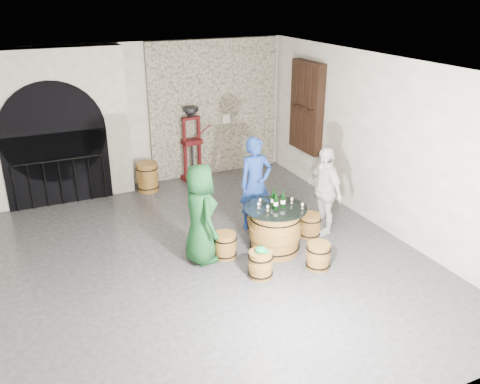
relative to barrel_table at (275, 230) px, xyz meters
name	(u,v)px	position (x,y,z in m)	size (l,w,h in m)	color
ground	(205,259)	(-1.20, 0.24, -0.41)	(8.00, 8.00, 0.00)	#2C2C2F
wall_back	(139,115)	(-1.20, 4.24, 1.19)	(8.00, 8.00, 0.00)	silver
wall_front	(357,305)	(-1.20, -3.76, 1.19)	(8.00, 8.00, 0.00)	silver
wall_right	(380,144)	(2.30, 0.24, 1.19)	(8.00, 8.00, 0.00)	silver
ceiling	(200,68)	(-1.20, 0.24, 2.79)	(8.00, 8.00, 0.00)	beige
stone_facing_panel	(215,108)	(0.60, 4.18, 1.19)	(3.20, 0.12, 3.18)	#ACA289
arched_opening	(52,128)	(-3.10, 3.98, 1.17)	(3.10, 0.60, 3.19)	silver
shuttered_window	(306,107)	(2.18, 2.64, 1.39)	(0.23, 1.10, 2.00)	black
barrel_table	(275,230)	(0.00, 0.00, 0.00)	(1.08, 1.08, 0.83)	brown
barrel_stool_left	(225,245)	(-0.87, 0.17, -0.19)	(0.41, 0.41, 0.44)	brown
barrel_stool_far	(257,219)	(0.10, 0.88, -0.19)	(0.41, 0.41, 0.44)	brown
barrel_stool_right	(310,226)	(0.85, 0.22, -0.19)	(0.41, 0.41, 0.44)	brown
barrel_stool_near_right	(318,256)	(0.38, -0.80, -0.19)	(0.41, 0.41, 0.44)	brown
barrel_stool_near_left	(260,264)	(-0.60, -0.64, -0.19)	(0.41, 0.41, 0.44)	brown
green_cap	(261,250)	(-0.60, -0.65, 0.07)	(0.23, 0.18, 0.10)	#0C8447
person_green	(200,214)	(-1.26, 0.25, 0.44)	(0.83, 0.54, 1.70)	#103B19
person_blue	(256,184)	(0.12, 1.01, 0.48)	(0.65, 0.42, 1.78)	navy
person_white	(324,191)	(1.18, 0.31, 0.42)	(0.97, 0.40, 1.66)	silver
wine_bottle_left	(276,202)	(-0.02, -0.04, 0.55)	(0.08, 0.08, 0.32)	black
wine_bottle_center	(283,200)	(0.12, -0.02, 0.55)	(0.08, 0.08, 0.32)	black
wine_bottle_right	(273,199)	(0.00, 0.09, 0.55)	(0.08, 0.08, 0.32)	black
tasting_glass_a	(268,208)	(-0.18, -0.05, 0.47)	(0.05, 0.05, 0.10)	#BB7824
tasting_glass_b	(292,200)	(0.35, 0.07, 0.47)	(0.05, 0.05, 0.10)	#BB7824
tasting_glass_c	(260,201)	(-0.17, 0.26, 0.47)	(0.05, 0.05, 0.10)	#BB7824
tasting_glass_d	(277,201)	(0.10, 0.16, 0.47)	(0.05, 0.05, 0.10)	#BB7824
tasting_glass_e	(302,206)	(0.40, -0.21, 0.47)	(0.05, 0.05, 0.10)	#BB7824
tasting_glass_f	(258,205)	(-0.27, 0.11, 0.47)	(0.05, 0.05, 0.10)	#BB7824
side_barrel	(147,177)	(-1.26, 3.67, -0.08)	(0.50, 0.50, 0.66)	brown
corking_press	(192,139)	(-0.10, 3.89, 0.61)	(0.74, 0.44, 1.75)	#450B0C
control_box	(226,118)	(0.85, 4.10, 0.94)	(0.18, 0.10, 0.22)	silver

